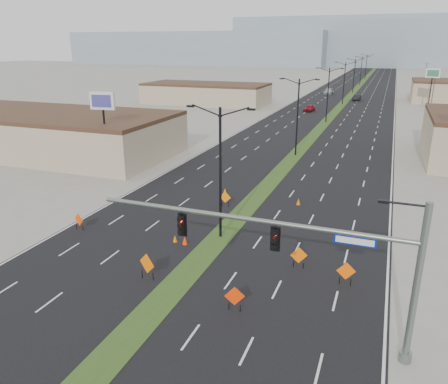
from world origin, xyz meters
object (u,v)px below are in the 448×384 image
(streetlight_4, at_px, (354,75))
(cone_1, at_px, (185,240))
(streetlight_5, at_px, (361,70))
(car_far, at_px, (328,91))
(streetlight_6, at_px, (366,66))
(car_mid, at_px, (357,98))
(streetlight_1, at_px, (298,115))
(construction_sign_3, at_px, (235,297))
(construction_sign_1, at_px, (147,264))
(streetlight_3, at_px, (344,82))
(construction_sign_5, at_px, (346,272))
(cone_3, at_px, (225,191))
(construction_sign_2, at_px, (225,198))
(cone_0, at_px, (175,239))
(signal_mast, at_px, (313,254))
(pole_sign_east_far, at_px, (432,77))
(car_left, at_px, (309,108))
(construction_sign_0, at_px, (79,220))
(construction_sign_4, at_px, (299,256))
(pole_sign_west, at_px, (103,107))
(cone_2, at_px, (298,202))
(streetlight_2, at_px, (328,93))
(streetlight_0, at_px, (220,170))

(streetlight_4, bearing_deg, cone_1, -91.00)
(streetlight_5, bearing_deg, car_far, -100.58)
(streetlight_6, xyz_separation_m, car_mid, (2.72, -75.27, -4.66))
(streetlight_1, distance_m, construction_sign_3, 37.53)
(construction_sign_3, bearing_deg, construction_sign_1, 149.45)
(streetlight_3, bearing_deg, construction_sign_5, -83.63)
(construction_sign_3, bearing_deg, cone_3, 93.38)
(construction_sign_2, relative_size, cone_0, 2.63)
(signal_mast, xyz_separation_m, cone_0, (-11.42, 7.89, -4.52))
(streetlight_6, bearing_deg, streetlight_4, -90.00)
(pole_sign_east_far, bearing_deg, car_left, -142.20)
(signal_mast, xyz_separation_m, construction_sign_3, (-4.24, 1.00, -3.90))
(construction_sign_0, xyz_separation_m, construction_sign_4, (17.74, -0.05, 0.04))
(streetlight_3, bearing_deg, construction_sign_0, -97.27)
(construction_sign_1, bearing_deg, streetlight_6, 110.51)
(car_far, xyz_separation_m, pole_sign_west, (-12.93, -92.58, 6.59))
(cone_2, height_order, pole_sign_west, pole_sign_west)
(cone_3, bearing_deg, construction_sign_1, -86.07)
(streetlight_2, xyz_separation_m, car_left, (-5.48, 12.80, -4.69))
(streetlight_2, xyz_separation_m, construction_sign_4, (6.67, -58.83, -4.53))
(construction_sign_4, bearing_deg, streetlight_4, 74.73)
(cone_0, xyz_separation_m, cone_2, (7.10, 11.29, 0.05))
(streetlight_2, relative_size, pole_sign_east_far, 1.10)
(streetlight_4, bearing_deg, car_left, -97.22)
(streetlight_2, relative_size, cone_1, 15.07)
(cone_0, distance_m, pole_sign_east_far, 85.22)
(streetlight_2, relative_size, car_far, 1.81)
(streetlight_0, distance_m, streetlight_6, 168.00)
(streetlight_0, height_order, streetlight_5, same)
(cone_2, bearing_deg, construction_sign_5, -66.92)
(cone_1, bearing_deg, streetlight_3, 88.68)
(signal_mast, relative_size, streetlight_3, 1.63)
(car_far, bearing_deg, construction_sign_2, -87.38)
(streetlight_0, distance_m, construction_sign_2, 8.12)
(car_left, xyz_separation_m, pole_sign_west, (-13.88, -55.77, 6.66))
(streetlight_3, height_order, construction_sign_4, streetlight_3)
(streetlight_6, distance_m, cone_2, 158.96)
(construction_sign_5, height_order, cone_0, construction_sign_5)
(streetlight_0, distance_m, cone_0, 6.26)
(streetlight_2, distance_m, car_left, 14.69)
(streetlight_2, xyz_separation_m, construction_sign_1, (-2.00, -63.68, -4.36))
(car_far, bearing_deg, streetlight_6, 84.19)
(streetlight_3, bearing_deg, car_mid, 72.72)
(streetlight_3, height_order, cone_3, streetlight_3)
(streetlight_3, bearing_deg, streetlight_4, 90.00)
(car_far, relative_size, construction_sign_3, 3.63)
(streetlight_5, height_order, cone_0, streetlight_5)
(pole_sign_east_far, bearing_deg, cone_2, -88.37)
(cone_2, bearing_deg, car_mid, 91.04)
(cone_1, distance_m, cone_2, 12.99)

